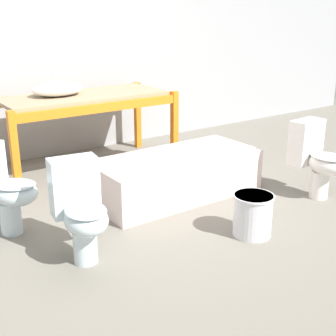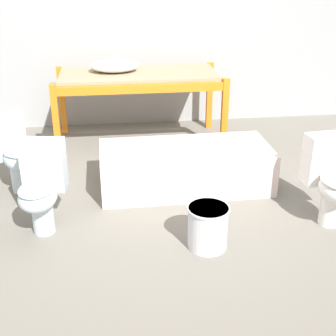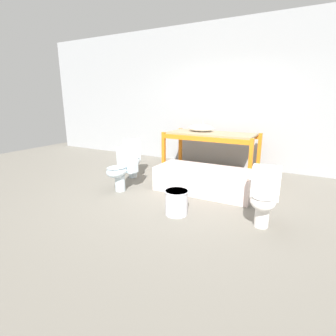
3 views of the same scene
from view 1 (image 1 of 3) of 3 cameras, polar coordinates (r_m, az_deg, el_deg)
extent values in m
plane|color=slate|center=(4.25, 0.13, -5.40)|extent=(12.00, 12.00, 0.00)
cube|color=#9EA0A3|center=(5.90, -13.34, 16.99)|extent=(10.80, 0.08, 3.20)
cube|color=orange|center=(4.67, -18.15, 1.52)|extent=(0.07, 0.07, 0.85)
cube|color=orange|center=(5.46, 0.78, 4.91)|extent=(0.07, 0.07, 0.85)
cube|color=orange|center=(6.14, -3.73, 6.43)|extent=(0.07, 0.07, 0.85)
cube|color=orange|center=(4.92, -8.14, 7.28)|extent=(1.86, 0.06, 0.09)
cube|color=orange|center=(5.66, -11.99, 8.56)|extent=(1.86, 0.06, 0.09)
cube|color=#998466|center=(5.27, -10.23, 8.64)|extent=(1.79, 0.76, 0.04)
ellipsoid|color=white|center=(5.21, -13.28, 9.36)|extent=(0.56, 0.39, 0.15)
cylinder|color=silver|center=(5.30, -13.82, 10.71)|extent=(0.02, 0.02, 0.08)
cube|color=silver|center=(4.55, 0.99, -0.90)|extent=(1.64, 0.74, 0.41)
cube|color=beige|center=(4.51, 0.99, 0.59)|extent=(1.56, 0.66, 0.17)
cylinder|color=silver|center=(3.46, -10.06, -9.20)|extent=(0.17, 0.17, 0.27)
ellipsoid|color=silver|center=(3.30, -9.94, -6.27)|extent=(0.35, 0.41, 0.21)
ellipsoid|color=#9FAFB7|center=(3.27, -10.01, -5.12)|extent=(0.33, 0.39, 0.03)
cube|color=silver|center=(3.47, -11.36, -2.19)|extent=(0.37, 0.23, 0.43)
cylinder|color=white|center=(4.75, 17.96, -1.90)|extent=(0.17, 0.17, 0.27)
ellipsoid|color=white|center=(4.64, 18.91, 0.47)|extent=(0.33, 0.40, 0.21)
ellipsoid|color=beige|center=(4.62, 19.01, 1.32)|extent=(0.32, 0.38, 0.03)
cube|color=white|center=(4.73, 16.46, 3.09)|extent=(0.36, 0.21, 0.43)
cylinder|color=silver|center=(4.03, -18.61, -5.75)|extent=(0.17, 0.17, 0.27)
ellipsoid|color=silver|center=(3.90, -18.15, -2.90)|extent=(0.47, 0.48, 0.21)
ellipsoid|color=#9FAFB7|center=(3.88, -18.26, -1.91)|extent=(0.45, 0.46, 0.03)
cylinder|color=silver|center=(3.83, 10.28, -5.67)|extent=(0.31, 0.31, 0.35)
cylinder|color=silver|center=(3.77, 10.43, -3.38)|extent=(0.33, 0.33, 0.02)
camera|label=2|loc=(1.95, 77.66, 15.33)|focal=50.00mm
camera|label=3|loc=(4.08, 63.64, 6.00)|focal=28.00mm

